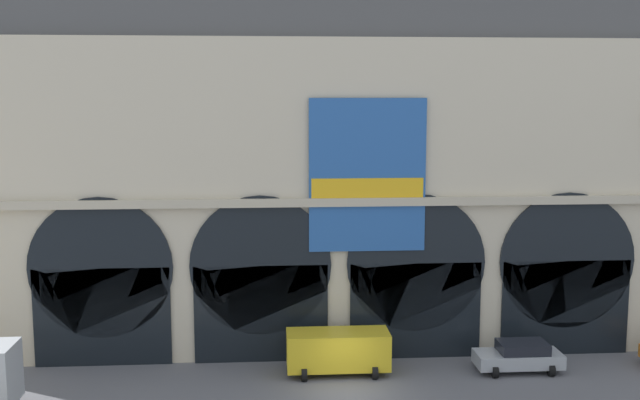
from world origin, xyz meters
The scene contains 4 objects.
ground_plane centered at (0.00, 0.00, 0.00)m, with size 200.00×200.00×0.00m, color slate.
station_building centered at (0.03, 7.17, 10.14)m, with size 42.97×4.75×20.97m.
van_center centered at (-0.25, 2.86, 1.25)m, with size 5.20×2.48×2.20m.
car_mideast centered at (9.09, 2.53, 0.80)m, with size 4.40×2.22×1.55m.
Camera 1 is at (-3.80, -33.80, 14.02)m, focal length 42.25 mm.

